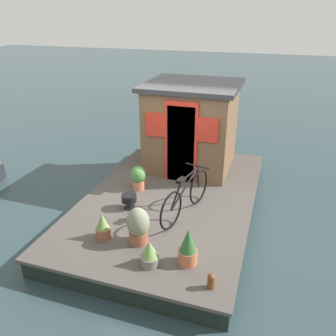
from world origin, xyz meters
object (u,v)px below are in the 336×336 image
(potted_plant_thyme, at_px, (139,177))
(potted_plant_geranium, at_px, (138,226))
(potted_plant_ivy, at_px, (188,247))
(potted_plant_succulent, at_px, (150,254))
(houseboat_cabin, at_px, (191,126))
(bicycle, at_px, (186,196))
(charcoal_grill, at_px, (129,199))
(potted_plant_fern, at_px, (103,226))
(mooring_bollard, at_px, (211,280))

(potted_plant_thyme, relative_size, potted_plant_geranium, 0.81)
(potted_plant_ivy, relative_size, potted_plant_thyme, 1.16)
(potted_plant_succulent, bearing_deg, houseboat_cabin, 5.32)
(bicycle, bearing_deg, charcoal_grill, 96.63)
(bicycle, height_order, potted_plant_succulent, bicycle)
(potted_plant_geranium, xyz_separation_m, potted_plant_fern, (-0.07, 0.61, -0.10))
(potted_plant_thyme, bearing_deg, potted_plant_ivy, -140.64)
(potted_plant_geranium, bearing_deg, potted_plant_thyme, 22.53)
(potted_plant_succulent, distance_m, potted_plant_geranium, 0.59)
(potted_plant_ivy, height_order, potted_plant_geranium, potted_plant_geranium)
(potted_plant_thyme, height_order, mooring_bollard, potted_plant_thyme)
(houseboat_cabin, relative_size, potted_plant_thyme, 4.04)
(charcoal_grill, bearing_deg, potted_plant_geranium, -148.02)
(potted_plant_ivy, xyz_separation_m, potted_plant_succulent, (-0.21, 0.53, -0.09))
(potted_plant_succulent, bearing_deg, bicycle, -5.15)
(potted_plant_geranium, height_order, mooring_bollard, potted_plant_geranium)
(houseboat_cabin, bearing_deg, charcoal_grill, 165.36)
(potted_plant_ivy, bearing_deg, charcoal_grill, 51.58)
(mooring_bollard, bearing_deg, bicycle, 26.19)
(houseboat_cabin, height_order, mooring_bollard, houseboat_cabin)
(potted_plant_thyme, bearing_deg, potted_plant_geranium, -157.47)
(charcoal_grill, bearing_deg, potted_plant_ivy, -128.42)
(potted_plant_succulent, height_order, mooring_bollard, potted_plant_succulent)
(potted_plant_ivy, bearing_deg, potted_plant_succulent, 111.25)
(houseboat_cabin, height_order, charcoal_grill, houseboat_cabin)
(potted_plant_thyme, height_order, charcoal_grill, potted_plant_thyme)
(potted_plant_fern, bearing_deg, potted_plant_succulent, -111.40)
(potted_plant_ivy, relative_size, potted_plant_geranium, 0.94)
(houseboat_cabin, xyz_separation_m, mooring_bollard, (-3.88, -1.31, -0.88))
(potted_plant_thyme, bearing_deg, houseboat_cabin, -25.99)
(houseboat_cabin, distance_m, potted_plant_succulent, 3.79)
(potted_plant_ivy, bearing_deg, bicycle, 16.97)
(houseboat_cabin, distance_m, charcoal_grill, 2.52)
(potted_plant_ivy, height_order, potted_plant_thyme, potted_plant_ivy)
(charcoal_grill, height_order, mooring_bollard, charcoal_grill)
(potted_plant_succulent, relative_size, mooring_bollard, 1.71)
(potted_plant_succulent, bearing_deg, potted_plant_thyme, 26.45)
(potted_plant_succulent, xyz_separation_m, charcoal_grill, (1.38, 0.95, 0.01))
(houseboat_cabin, bearing_deg, potted_plant_thyme, 154.01)
(potted_plant_thyme, bearing_deg, charcoal_grill, -170.37)
(houseboat_cabin, bearing_deg, potted_plant_geranium, 179.59)
(potted_plant_succulent, bearing_deg, potted_plant_fern, 68.60)
(potted_plant_geranium, relative_size, mooring_bollard, 2.67)
(houseboat_cabin, relative_size, charcoal_grill, 7.11)
(mooring_bollard, bearing_deg, potted_plant_ivy, 47.87)
(potted_plant_fern, height_order, mooring_bollard, potted_plant_fern)
(potted_plant_geranium, bearing_deg, charcoal_grill, 31.98)
(houseboat_cabin, height_order, bicycle, houseboat_cabin)
(potted_plant_thyme, relative_size, charcoal_grill, 1.76)
(houseboat_cabin, xyz_separation_m, potted_plant_thyme, (-1.51, 0.74, -0.75))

